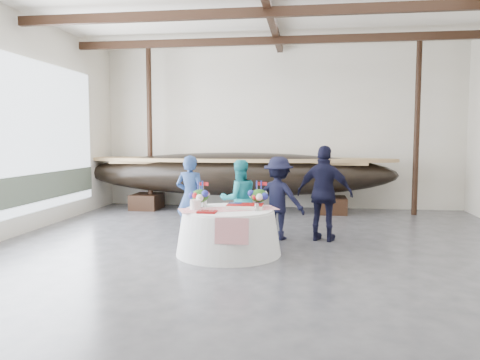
# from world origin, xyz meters

# --- Properties ---
(floor) EXTENTS (10.00, 12.00, 0.01)m
(floor) POSITION_xyz_m (0.00, 0.00, 0.00)
(floor) COLOR #3D3D42
(floor) RESTS_ON ground
(wall_back) EXTENTS (10.00, 0.02, 4.50)m
(wall_back) POSITION_xyz_m (0.00, 6.00, 2.25)
(wall_back) COLOR silver
(wall_back) RESTS_ON ground
(wall_front) EXTENTS (10.00, 0.02, 4.50)m
(wall_front) POSITION_xyz_m (0.00, -6.00, 2.25)
(wall_front) COLOR silver
(wall_front) RESTS_ON ground
(pavilion_structure) EXTENTS (9.80, 11.76, 4.50)m
(pavilion_structure) POSITION_xyz_m (0.00, 0.86, 4.00)
(pavilion_structure) COLOR black
(pavilion_structure) RESTS_ON ground
(open_bay) EXTENTS (0.03, 7.00, 3.20)m
(open_bay) POSITION_xyz_m (-4.95, 1.00, 1.83)
(open_bay) COLOR silver
(open_bay) RESTS_ON ground
(longboat_display) EXTENTS (8.41, 1.68, 1.58)m
(longboat_display) POSITION_xyz_m (-1.10, 5.10, 1.01)
(longboat_display) COLOR black
(longboat_display) RESTS_ON ground
(banquet_table) EXTENTS (1.78, 1.78, 0.76)m
(banquet_table) POSITION_xyz_m (-0.55, 0.44, 0.38)
(banquet_table) COLOR white
(banquet_table) RESTS_ON ground
(tabletop_items) EXTENTS (1.73, 1.14, 0.40)m
(tabletop_items) POSITION_xyz_m (-0.59, 0.60, 0.91)
(tabletop_items) COLOR red
(tabletop_items) RESTS_ON banquet_table
(guest_woman_blue) EXTENTS (0.65, 0.49, 1.63)m
(guest_woman_blue) POSITION_xyz_m (-1.47, 1.49, 0.82)
(guest_woman_blue) COLOR navy
(guest_woman_blue) RESTS_ON ground
(guest_woman_teal) EXTENTS (0.93, 0.85, 1.54)m
(guest_woman_teal) POSITION_xyz_m (-0.55, 1.66, 0.77)
(guest_woman_teal) COLOR teal
(guest_woman_teal) RESTS_ON ground
(guest_man_left) EXTENTS (1.18, 0.91, 1.60)m
(guest_man_left) POSITION_xyz_m (0.22, 1.72, 0.80)
(guest_man_left) COLOR black
(guest_man_left) RESTS_ON ground
(guest_man_right) EXTENTS (1.15, 0.74, 1.82)m
(guest_man_right) POSITION_xyz_m (1.09, 1.69, 0.91)
(guest_man_right) COLOR black
(guest_man_right) RESTS_ON ground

